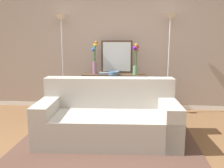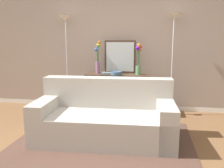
% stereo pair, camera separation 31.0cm
% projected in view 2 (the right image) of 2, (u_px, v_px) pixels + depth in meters
% --- Properties ---
extents(ground_plane, '(16.00, 16.00, 0.02)m').
position_uv_depth(ground_plane, '(101.00, 159.00, 2.95)').
color(ground_plane, brown).
extents(back_wall, '(12.00, 0.15, 2.92)m').
position_uv_depth(back_wall, '(124.00, 40.00, 4.93)').
color(back_wall, white).
rests_on(back_wall, ground).
extents(area_rug, '(2.53, 1.94, 0.01)m').
position_uv_depth(area_rug, '(103.00, 142.00, 3.39)').
color(area_rug, '#51382D').
rests_on(area_rug, ground).
extents(couch, '(2.03, 1.03, 0.88)m').
position_uv_depth(couch, '(105.00, 118.00, 3.50)').
color(couch, '#ADA89E').
rests_on(couch, ground).
extents(console_table, '(1.26, 0.40, 0.79)m').
position_uv_depth(console_table, '(118.00, 86.00, 4.69)').
color(console_table, '#473323').
rests_on(console_table, ground).
extents(floor_lamp_left, '(0.28, 0.28, 1.93)m').
position_uv_depth(floor_lamp_left, '(66.00, 37.00, 4.78)').
color(floor_lamp_left, silver).
rests_on(floor_lamp_left, ground).
extents(floor_lamp_right, '(0.28, 0.28, 1.94)m').
position_uv_depth(floor_lamp_right, '(173.00, 36.00, 4.43)').
color(floor_lamp_right, silver).
rests_on(floor_lamp_right, ground).
extents(wall_mirror, '(0.63, 0.02, 0.65)m').
position_uv_depth(wall_mirror, '(120.00, 57.00, 4.74)').
color(wall_mirror, '#473323').
rests_on(wall_mirror, console_table).
extents(vase_tall_flowers, '(0.13, 0.11, 0.64)m').
position_uv_depth(vase_tall_flowers, '(98.00, 59.00, 4.68)').
color(vase_tall_flowers, gray).
rests_on(vase_tall_flowers, console_table).
extents(vase_short_flowers, '(0.12, 0.12, 0.60)m').
position_uv_depth(vase_short_flowers, '(138.00, 60.00, 4.49)').
color(vase_short_flowers, '#669E6B').
rests_on(vase_short_flowers, console_table).
extents(fruit_bowl, '(0.21, 0.21, 0.07)m').
position_uv_depth(fruit_bowl, '(116.00, 73.00, 4.51)').
color(fruit_bowl, '#4C7093').
rests_on(fruit_bowl, console_table).
extents(book_stack, '(0.22, 0.17, 0.05)m').
position_uv_depth(book_stack, '(107.00, 73.00, 4.57)').
color(book_stack, slate).
rests_on(book_stack, console_table).
extents(book_row_under_console, '(0.38, 0.18, 0.13)m').
position_uv_depth(book_row_under_console, '(102.00, 109.00, 4.83)').
color(book_row_under_console, '#B77F33').
rests_on(book_row_under_console, ground).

